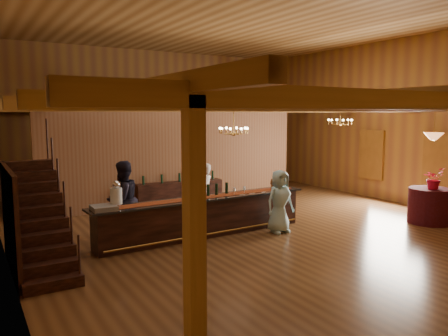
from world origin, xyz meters
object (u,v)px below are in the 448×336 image
tasting_bar (205,216)px  chandelier_left (234,130)px  beverage_dispenser (116,195)px  bartender (204,195)px  round_table (430,206)px  staff_second (123,200)px  chandelier_right (340,122)px  floor_plant (258,177)px  pendant_lamp (434,136)px  guest (280,201)px  backbar_shelf (180,194)px  raffle_drum (276,183)px

tasting_bar → chandelier_left: bearing=28.2°
beverage_dispenser → bartender: size_ratio=0.35×
beverage_dispenser → chandelier_left: bearing=12.9°
round_table → staff_second: size_ratio=0.60×
chandelier_right → tasting_bar: bearing=-167.8°
floor_plant → tasting_bar: bearing=-137.7°
chandelier_left → bartender: size_ratio=0.47×
round_table → pendant_lamp: 1.91m
staff_second → floor_plant: 7.09m
round_table → guest: (-4.15, 1.37, 0.32)m
pendant_lamp → beverage_dispenser: bearing=165.9°
beverage_dispenser → bartender: bearing=18.1°
floor_plant → chandelier_left: bearing=-133.8°
backbar_shelf → guest: guest is taller
beverage_dispenser → backbar_shelf: size_ratio=0.21×
chandelier_right → backbar_shelf: bearing=155.0°
round_table → bartender: bartender is taller
staff_second → guest: (3.57, -1.57, -0.14)m
tasting_bar → beverage_dispenser: (-2.21, -0.04, 0.76)m
beverage_dispenser → backbar_shelf: (3.18, 3.55, -0.84)m
chandelier_right → bartender: size_ratio=0.47×
staff_second → beverage_dispenser: bearing=38.1°
chandelier_left → beverage_dispenser: bearing=-167.1°
tasting_bar → backbar_shelf: 3.64m
raffle_drum → round_table: size_ratio=0.30×
bartender → chandelier_right: bearing=160.8°
round_table → chandelier_left: 5.80m
tasting_bar → bartender: 1.00m
round_table → guest: bearing=161.7°
raffle_drum → guest: (-0.47, -0.75, -0.33)m
pendant_lamp → floor_plant: size_ratio=0.74×
chandelier_left → guest: 2.35m
raffle_drum → pendant_lamp: 4.43m
round_table → floor_plant: size_ratio=0.92×
floor_plant → beverage_dispenser: bearing=-148.4°
raffle_drum → chandelier_right: (3.56, 1.22, 1.61)m
raffle_drum → chandelier_left: (-0.92, 0.74, 1.43)m
raffle_drum → staff_second: (-4.04, 0.82, -0.19)m
raffle_drum → floor_plant: (2.26, 4.06, -0.52)m
chandelier_left → guest: size_ratio=0.50×
tasting_bar → backbar_shelf: bearing=72.5°
bartender → round_table: bearing=128.4°
chandelier_left → floor_plant: chandelier_left is taller
beverage_dispenser → chandelier_right: chandelier_right is taller
bartender → pendant_lamp: bearing=128.4°
floor_plant → raffle_drum: bearing=-119.1°
chandelier_left → staff_second: size_ratio=0.42×
beverage_dispenser → pendant_lamp: (8.15, -2.04, 1.16)m
backbar_shelf → staff_second: staff_second is taller
pendant_lamp → staff_second: 8.39m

